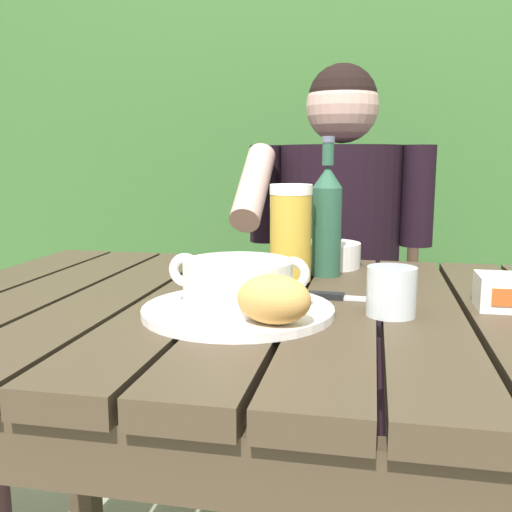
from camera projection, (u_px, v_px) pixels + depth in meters
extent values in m
cube|color=#453727|center=(45.00, 300.00, 1.01)|extent=(0.12, 0.81, 0.04)
cube|color=#453727|center=(113.00, 303.00, 0.99)|extent=(0.12, 0.81, 0.04)
cube|color=#453727|center=(184.00, 307.00, 0.97)|extent=(0.12, 0.81, 0.04)
cube|color=#453727|center=(259.00, 311.00, 0.94)|extent=(0.12, 0.81, 0.04)
cube|color=#453727|center=(338.00, 315.00, 0.92)|extent=(0.12, 0.81, 0.04)
cube|color=#453727|center=(421.00, 319.00, 0.89)|extent=(0.12, 0.81, 0.04)
cube|color=#453727|center=(509.00, 324.00, 0.87)|extent=(0.12, 0.81, 0.04)
cube|color=#453727|center=(187.00, 462.00, 0.59)|extent=(1.09, 0.03, 0.08)
cube|color=#453727|center=(291.00, 293.00, 1.31)|extent=(1.09, 0.03, 0.08)
cube|color=#453727|center=(81.00, 407.00, 1.46)|extent=(0.06, 0.06, 0.71)
cube|color=#37622D|center=(333.00, 153.00, 2.48)|extent=(3.21, 0.60, 1.98)
cylinder|color=#4C3823|center=(256.00, 89.00, 2.65)|extent=(0.10, 0.10, 2.55)
cylinder|color=#4B3426|center=(415.00, 451.00, 1.52)|extent=(0.04, 0.04, 0.43)
cylinder|color=#4B3426|center=(253.00, 436.00, 1.60)|extent=(0.04, 0.04, 0.43)
cylinder|color=#4B3426|center=(407.00, 388.00, 1.94)|extent=(0.04, 0.04, 0.43)
cylinder|color=#4B3426|center=(278.00, 378.00, 2.02)|extent=(0.04, 0.04, 0.43)
cube|color=#4B3426|center=(339.00, 338.00, 1.73)|extent=(0.47, 0.47, 0.02)
cylinder|color=#4B3426|center=(413.00, 244.00, 1.85)|extent=(0.04, 0.04, 0.54)
cylinder|color=#4B3426|center=(279.00, 240.00, 1.94)|extent=(0.04, 0.04, 0.54)
cube|color=#4B3426|center=(344.00, 266.00, 1.91)|extent=(0.43, 0.02, 0.04)
cube|color=#4B3426|center=(345.00, 226.00, 1.89)|extent=(0.43, 0.02, 0.04)
cube|color=#4B3426|center=(346.00, 184.00, 1.86)|extent=(0.43, 0.02, 0.04)
cylinder|color=black|center=(363.00, 459.00, 1.46)|extent=(0.11, 0.11, 0.45)
cylinder|color=black|center=(368.00, 338.00, 1.51)|extent=(0.13, 0.40, 0.13)
cylinder|color=black|center=(296.00, 453.00, 1.50)|extent=(0.11, 0.11, 0.45)
cylinder|color=black|center=(302.00, 334.00, 1.54)|extent=(0.13, 0.40, 0.13)
cylinder|color=black|center=(339.00, 238.00, 1.58)|extent=(0.32, 0.32, 0.49)
sphere|color=tan|center=(342.00, 106.00, 1.52)|extent=(0.19, 0.19, 0.19)
sphere|color=black|center=(343.00, 99.00, 1.52)|extent=(0.18, 0.18, 0.18)
cylinder|color=black|center=(418.00, 196.00, 1.50)|extent=(0.08, 0.08, 0.26)
cylinder|color=black|center=(266.00, 194.00, 1.58)|extent=(0.08, 0.08, 0.26)
cylinder|color=tan|center=(254.00, 186.00, 1.42)|extent=(0.07, 0.25, 0.21)
cylinder|color=#492D32|center=(1.00, 466.00, 1.41)|extent=(0.04, 0.04, 0.47)
cylinder|color=white|center=(238.00, 310.00, 0.85)|extent=(0.28, 0.28, 0.01)
cylinder|color=white|center=(238.00, 283.00, 0.85)|extent=(0.16, 0.16, 0.07)
cylinder|color=orange|center=(238.00, 273.00, 0.84)|extent=(0.14, 0.14, 0.01)
torus|color=white|center=(185.00, 270.00, 0.86)|extent=(0.05, 0.01, 0.05)
torus|color=white|center=(292.00, 274.00, 0.83)|extent=(0.05, 0.01, 0.05)
ellipsoid|color=tan|center=(274.00, 299.00, 0.76)|extent=(0.11, 0.10, 0.07)
cylinder|color=gold|center=(291.00, 238.00, 1.07)|extent=(0.08, 0.08, 0.16)
cylinder|color=white|center=(291.00, 189.00, 1.06)|extent=(0.08, 0.08, 0.02)
cylinder|color=#2A553F|center=(327.00, 232.00, 1.12)|extent=(0.06, 0.06, 0.17)
cone|color=#2A553F|center=(328.00, 177.00, 1.10)|extent=(0.06, 0.06, 0.04)
cylinder|color=#2A553F|center=(328.00, 154.00, 1.09)|extent=(0.02, 0.02, 0.04)
cylinder|color=slate|center=(329.00, 139.00, 1.09)|extent=(0.02, 0.02, 0.01)
cylinder|color=silver|center=(391.00, 291.00, 0.84)|extent=(0.07, 0.07, 0.07)
cube|color=white|center=(511.00, 292.00, 0.88)|extent=(0.10, 0.08, 0.05)
cube|color=silver|center=(364.00, 299.00, 0.93)|extent=(0.12, 0.02, 0.00)
cube|color=black|center=(324.00, 296.00, 0.95)|extent=(0.06, 0.02, 0.01)
cylinder|color=white|center=(329.00, 255.00, 1.22)|extent=(0.13, 0.13, 0.05)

